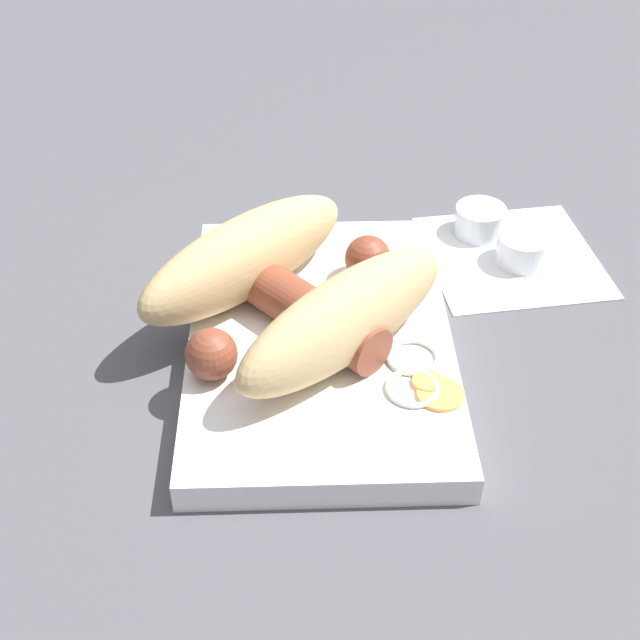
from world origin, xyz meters
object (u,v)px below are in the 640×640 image
(condiment_cup_far, at_px, (480,223))
(condiment_cup_near, at_px, (523,251))
(bread_roll, at_px, (292,287))
(sausage, at_px, (295,303))
(food_tray, at_px, (320,343))

(condiment_cup_far, bearing_deg, condiment_cup_near, -147.33)
(bread_roll, xyz_separation_m, sausage, (-0.00, -0.00, -0.01))
(condiment_cup_near, height_order, condiment_cup_far, same)
(bread_roll, xyz_separation_m, condiment_cup_far, (0.14, -0.16, -0.04))
(food_tray, height_order, bread_roll, bread_roll)
(food_tray, bearing_deg, condiment_cup_near, -57.33)
(sausage, bearing_deg, bread_roll, 52.19)
(sausage, bearing_deg, food_tray, -120.76)
(food_tray, xyz_separation_m, condiment_cup_near, (0.11, -0.17, 0.00))
(bread_roll, relative_size, condiment_cup_near, 5.61)
(sausage, height_order, condiment_cup_far, sausage)
(food_tray, xyz_separation_m, sausage, (0.01, 0.02, 0.03))
(condiment_cup_near, distance_m, condiment_cup_far, 0.05)
(bread_roll, distance_m, condiment_cup_far, 0.21)
(sausage, bearing_deg, condiment_cup_far, -48.29)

